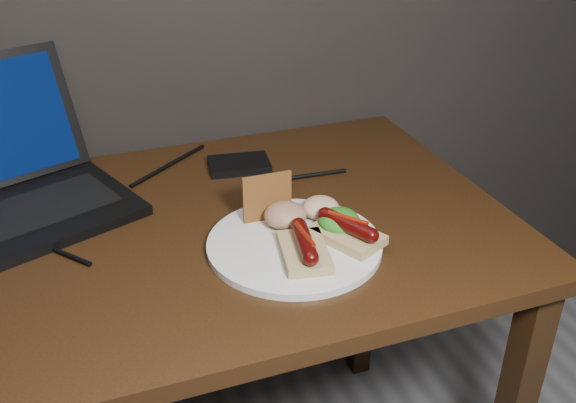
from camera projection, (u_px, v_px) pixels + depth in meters
The scene contains 10 objects.
desk at pixel (109, 288), 1.10m from camera, with size 1.40×0.70×0.75m.
hard_drive at pixel (239, 165), 1.29m from camera, with size 0.12×0.08×0.02m, color black.
desk_cables at pixel (93, 207), 1.15m from camera, with size 0.90×0.38×0.01m.
plate at pixel (294, 244), 1.04m from camera, with size 0.28×0.28×0.01m, color silver.
bread_sausage_center at pixel (304, 247), 0.99m from camera, with size 0.09×0.13×0.04m.
bread_sausage_right at pixel (347, 231), 1.03m from camera, with size 0.11×0.13×0.04m.
crispbread at pixel (267, 197), 1.08m from camera, with size 0.09×0.01×0.09m, color #935C28.
salad_greens at pixel (339, 221), 1.06m from camera, with size 0.07×0.07×0.04m, color #1B6013.
salsa_mound at pixel (285, 215), 1.07m from camera, with size 0.07×0.07×0.04m, color maroon.
coleslaw_mound at pixel (321, 208), 1.10m from camera, with size 0.06×0.06×0.04m, color beige.
Camera 1 is at (-0.02, 0.44, 1.32)m, focal length 40.00 mm.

